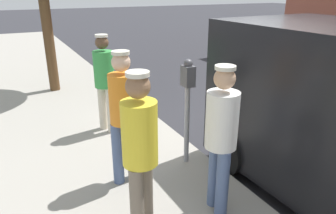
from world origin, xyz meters
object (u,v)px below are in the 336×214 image
(parking_meter_near, at_px, (188,94))
(pedestrian_in_yellow, at_px, (140,148))
(pedestrian_in_orange, at_px, (123,110))
(pedestrian_in_white, at_px, (221,133))
(pedestrian_in_green, at_px, (104,78))

(parking_meter_near, bearing_deg, pedestrian_in_yellow, 42.87)
(parking_meter_near, bearing_deg, pedestrian_in_orange, 3.56)
(pedestrian_in_yellow, relative_size, pedestrian_in_orange, 1.00)
(pedestrian_in_white, bearing_deg, pedestrian_in_orange, -56.42)
(pedestrian_in_orange, bearing_deg, pedestrian_in_yellow, 78.92)
(parking_meter_near, height_order, pedestrian_in_green, pedestrian_in_green)
(parking_meter_near, distance_m, pedestrian_in_yellow, 1.56)
(pedestrian_in_yellow, bearing_deg, pedestrian_in_white, 176.63)
(parking_meter_near, bearing_deg, pedestrian_in_white, 77.52)
(pedestrian_in_orange, bearing_deg, pedestrian_in_white, 123.58)
(parking_meter_near, xyz_separation_m, pedestrian_in_yellow, (1.14, 1.06, -0.04))
(pedestrian_in_orange, bearing_deg, parking_meter_near, -176.44)
(pedestrian_in_yellow, xyz_separation_m, pedestrian_in_orange, (-0.20, -1.00, -0.00))
(parking_meter_near, relative_size, pedestrian_in_yellow, 0.88)
(parking_meter_near, height_order, pedestrian_in_white, pedestrian_in_white)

